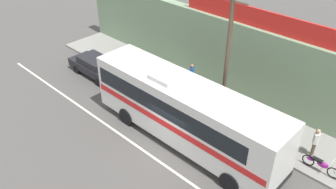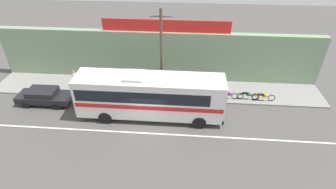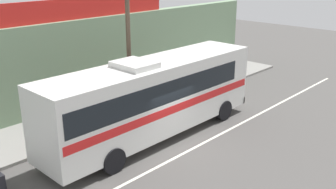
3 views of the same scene
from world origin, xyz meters
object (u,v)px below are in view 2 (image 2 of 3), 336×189
at_px(motorcycle_black, 227,95).
at_px(pedestrian_by_curb, 219,84).
at_px(motorcycle_purple, 247,95).
at_px(parked_car, 44,96).
at_px(utility_pole, 161,56).
at_px(intercity_bus, 149,95).
at_px(pedestrian_far_left, 75,77).
at_px(pedestrian_near_shop, 123,75).
at_px(motorcycle_blue, 263,96).

distance_m(motorcycle_black, pedestrian_by_curb, 1.23).
height_order(motorcycle_purple, pedestrian_by_curb, pedestrian_by_curb).
xyz_separation_m(parked_car, motorcycle_purple, (17.31, 1.76, -0.17)).
bearing_deg(pedestrian_by_curb, motorcycle_black, -47.89).
bearing_deg(motorcycle_purple, utility_pole, -177.09).
bearing_deg(parked_car, pedestrian_by_curb, 9.57).
bearing_deg(utility_pole, motorcycle_black, 3.09).
bearing_deg(intercity_bus, pedestrian_far_left, 153.93).
distance_m(parked_car, motorcycle_purple, 17.40).
xyz_separation_m(parked_car, pedestrian_far_left, (1.72, 2.62, 0.39)).
xyz_separation_m(motorcycle_purple, pedestrian_far_left, (-15.59, 0.86, 0.56)).
height_order(intercity_bus, pedestrian_near_shop, intercity_bus).
distance_m(motorcycle_black, motorcycle_blue, 3.04).
height_order(pedestrian_far_left, pedestrian_by_curb, same).
bearing_deg(parked_car, pedestrian_near_shop, 28.26).
xyz_separation_m(intercity_bus, pedestrian_far_left, (-7.45, 3.64, -0.94)).
xyz_separation_m(motorcycle_blue, pedestrian_near_shop, (-12.53, 1.62, 0.58)).
relative_size(motorcycle_black, pedestrian_far_left, 1.10).
relative_size(parked_car, pedestrian_by_curb, 2.69).
distance_m(utility_pole, pedestrian_by_curb, 5.92).
distance_m(intercity_bus, motorcycle_black, 7.14).
relative_size(intercity_bus, pedestrian_far_left, 6.67).
relative_size(motorcycle_black, motorcycle_blue, 0.95).
bearing_deg(pedestrian_near_shop, motorcycle_black, -9.47).
distance_m(motorcycle_blue, pedestrian_near_shop, 12.65).
distance_m(pedestrian_far_left, pedestrian_by_curb, 13.14).
bearing_deg(parked_car, motorcycle_black, 6.20).
xyz_separation_m(utility_pole, pedestrian_by_curb, (4.94, 1.12, -3.06)).
bearing_deg(motorcycle_purple, pedestrian_by_curb, 163.15).
distance_m(motorcycle_black, motorcycle_purple, 1.72).
xyz_separation_m(parked_car, pedestrian_by_curb, (14.86, 2.50, 0.39)).
relative_size(utility_pole, pedestrian_far_left, 4.62).
height_order(pedestrian_near_shop, pedestrian_by_curb, pedestrian_near_shop).
relative_size(utility_pole, motorcycle_blue, 3.98).
xyz_separation_m(motorcycle_black, motorcycle_blue, (3.04, -0.04, 0.00)).
xyz_separation_m(intercity_bus, motorcycle_purple, (8.14, 2.79, -1.50)).
distance_m(utility_pole, motorcycle_black, 6.74).
bearing_deg(utility_pole, parked_car, -172.03).
height_order(motorcycle_purple, pedestrian_far_left, pedestrian_far_left).
bearing_deg(pedestrian_far_left, pedestrian_near_shop, 8.56).
xyz_separation_m(motorcycle_blue, pedestrian_by_curb, (-3.77, 0.85, 0.56)).
bearing_deg(motorcycle_black, pedestrian_near_shop, 170.53).
xyz_separation_m(pedestrian_far_left, pedestrian_by_curb, (13.14, -0.11, -0.00)).
bearing_deg(motorcycle_purple, parked_car, -174.18).
bearing_deg(motorcycle_blue, utility_pole, -178.25).
xyz_separation_m(parked_car, utility_pole, (9.92, 1.39, 3.44)).
bearing_deg(motorcycle_purple, intercity_bus, -161.09).
relative_size(motorcycle_purple, pedestrian_near_shop, 1.10).
height_order(intercity_bus, motorcycle_purple, intercity_bus).
xyz_separation_m(intercity_bus, utility_pole, (0.75, 2.41, 2.11)).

